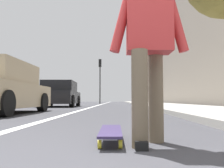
{
  "coord_description": "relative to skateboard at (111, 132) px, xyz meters",
  "views": [
    {
      "loc": [
        -0.8,
        -0.2,
        0.4
      ],
      "look_at": [
        13.11,
        0.11,
        1.36
      ],
      "focal_mm": 36.73,
      "sensor_mm": 36.0,
      "label": 1
    }
  ],
  "objects": [
    {
      "name": "building_facade",
      "position": [
        20.61,
        -5.56,
        4.29
      ],
      "size": [
        40.0,
        1.2,
        8.78
      ],
      "primitive_type": "cube",
      "color": "gray",
      "rests_on": "ground"
    },
    {
      "name": "sidewalk_curb",
      "position": [
        16.61,
        -3.03,
        -0.03
      ],
      "size": [
        52.0,
        3.2,
        0.12
      ],
      "primitive_type": "cube",
      "color": "#9E9B93",
      "rests_on": "ground"
    },
    {
      "name": "skater_person",
      "position": [
        -0.15,
        -0.35,
        0.84
      ],
      "size": [
        0.46,
        0.72,
        1.64
      ],
      "color": "brown",
      "rests_on": "ground"
    },
    {
      "name": "skateboard",
      "position": [
        0.0,
        0.0,
        0.0
      ],
      "size": [
        0.84,
        0.21,
        0.11
      ],
      "color": "yellow",
      "rests_on": "ground"
    },
    {
      "name": "lane_stripe_white",
      "position": [
        18.61,
        1.33,
        -0.09
      ],
      "size": [
        52.0,
        0.16,
        0.01
      ],
      "primitive_type": "cube",
      "color": "silver",
      "rests_on": "ground"
    },
    {
      "name": "parked_car_mid",
      "position": [
        11.28,
        3.31,
        0.63
      ],
      "size": [
        4.1,
        2.11,
        1.49
      ],
      "color": "black",
      "rests_on": "ground"
    },
    {
      "name": "traffic_light",
      "position": [
        21.54,
        1.73,
        3.1
      ],
      "size": [
        0.33,
        0.28,
        4.65
      ],
      "color": "#2D2D2D",
      "rests_on": "ground"
    },
    {
      "name": "ground_plane",
      "position": [
        8.61,
        0.14,
        -0.09
      ],
      "size": [
        80.0,
        80.0,
        0.0
      ],
      "primitive_type": "plane",
      "color": "#38383D"
    }
  ]
}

